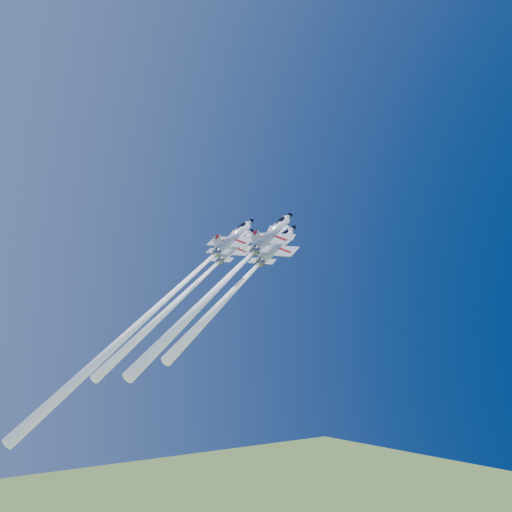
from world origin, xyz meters
TOP-DOWN VIEW (x-y plane):
  - jet_lead at (-3.01, -0.18)m, footprint 36.80×17.63m
  - jet_left at (-14.85, 0.59)m, footprint 36.53×17.24m
  - jet_right at (-12.62, -9.25)m, footprint 38.86×18.47m
  - jet_slot at (-24.75, -7.98)m, footprint 44.46×20.74m

SIDE VIEW (x-z plane):
  - jet_slot at x=-24.75m, z-range 68.41..112.58m
  - jet_left at x=-14.85m, z-range 75.90..111.53m
  - jet_right at x=-12.62m, z-range 76.52..114.02m
  - jet_lead at x=-3.01m, z-range 78.56..113.59m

